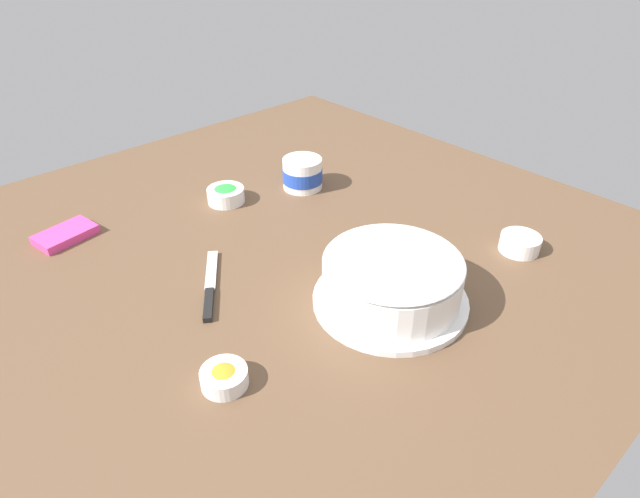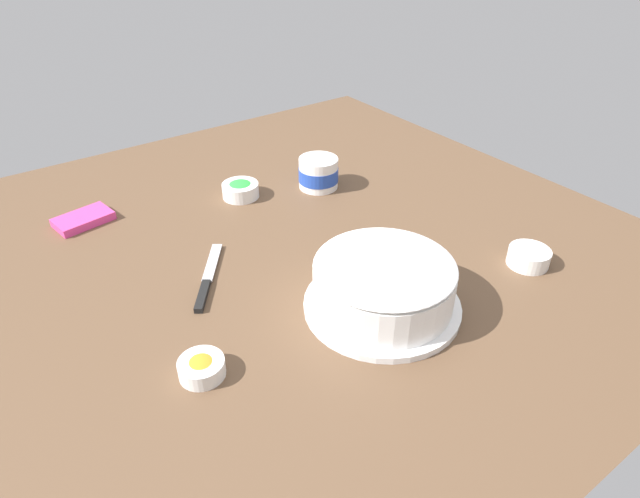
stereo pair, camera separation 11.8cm
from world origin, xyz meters
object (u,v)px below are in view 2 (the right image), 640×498
Objects in this scene: frosted_cake at (383,285)px; candy_box_lower at (83,219)px; sprinkle_bowl_green at (240,189)px; sprinkle_bowl_blue at (529,256)px; sprinkle_bowl_orange at (202,367)px; spreading_knife at (207,281)px; frosting_tub at (318,172)px.

frosted_cake reaches higher than candy_box_lower.
sprinkle_bowl_blue is at bearing -60.88° from sprinkle_bowl_green.
sprinkle_bowl_orange is (-0.36, 0.04, -0.04)m from frosted_cake.
candy_box_lower is at bearing 134.57° from sprinkle_bowl_blue.
frosted_cake is 0.78m from candy_box_lower.
sprinkle_bowl_orange is (-0.12, -0.23, 0.01)m from spreading_knife.
candy_box_lower is (-0.38, 0.68, -0.05)m from frosted_cake.
spreading_knife is 2.54× the size of sprinkle_bowl_orange.
frosted_cake reaches higher than sprinkle_bowl_orange.
frosting_tub is 0.83× the size of candy_box_lower.
sprinkle_bowl_blue is at bearing -9.40° from sprinkle_bowl_orange.
sprinkle_bowl_blue is 0.69× the size of candy_box_lower.
frosting_tub reaches higher than sprinkle_bowl_orange.
candy_box_lower is at bearing 162.77° from frosting_tub.
frosting_tub is 0.59m from sprinkle_bowl_blue.
sprinkle_bowl_green is (-0.20, 0.07, -0.02)m from frosting_tub.
sprinkle_bowl_orange is 0.60× the size of candy_box_lower.
sprinkle_bowl_green reaches higher than sprinkle_bowl_blue.
sprinkle_bowl_green is at bearing 55.35° from sprinkle_bowl_orange.
frosting_tub is 1.12× the size of sprinkle_bowl_green.
frosting_tub is at bearing 67.86° from frosted_cake.
sprinkle_bowl_green reaches higher than candy_box_lower.
spreading_knife is 0.26m from sprinkle_bowl_orange.
sprinkle_bowl_green is 1.07× the size of sprinkle_bowl_blue.
sprinkle_bowl_green reaches higher than spreading_knife.
spreading_knife is 0.39m from sprinkle_bowl_green.
sprinkle_bowl_blue is at bearing -55.21° from candy_box_lower.
sprinkle_bowl_orange is at bearing 173.00° from frosted_cake.
sprinkle_bowl_orange is 0.63m from candy_box_lower.
sprinkle_bowl_green is (0.25, 0.30, 0.02)m from spreading_knife.
sprinkle_bowl_orange is at bearing -141.42° from frosting_tub.
sprinkle_bowl_green is 0.64m from sprinkle_bowl_orange.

